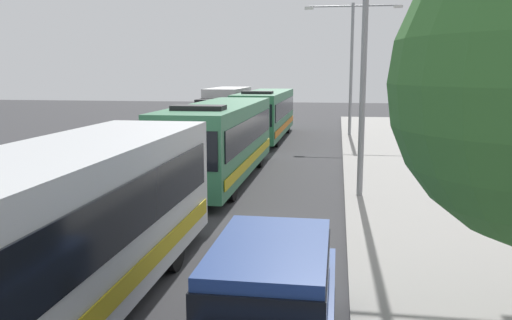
{
  "coord_description": "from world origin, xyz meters",
  "views": [
    {
      "loc": [
        3.3,
        4.75,
        4.32
      ],
      "look_at": [
        1.09,
        19.04,
        1.9
      ],
      "focal_mm": 37.22,
      "sensor_mm": 36.0,
      "label": 1
    }
  ],
  "objects_px": {
    "bus_lead": "(45,238)",
    "white_suv": "(270,304)",
    "bus_second_in_line": "(221,138)",
    "streetlamp_far": "(352,55)",
    "bus_middle": "(266,113)",
    "streetlamp_mid": "(365,36)",
    "box_truck_oncoming": "(226,108)"
  },
  "relations": [
    {
      "from": "bus_middle",
      "to": "box_truck_oncoming",
      "type": "height_order",
      "value": "bus_middle"
    },
    {
      "from": "streetlamp_mid",
      "to": "white_suv",
      "type": "bearing_deg",
      "value": -98.84
    },
    {
      "from": "bus_lead",
      "to": "white_suv",
      "type": "relative_size",
      "value": 2.29
    },
    {
      "from": "white_suv",
      "to": "streetlamp_far",
      "type": "relative_size",
      "value": 0.58
    },
    {
      "from": "bus_lead",
      "to": "box_truck_oncoming",
      "type": "distance_m",
      "value": 29.74
    },
    {
      "from": "bus_second_in_line",
      "to": "streetlamp_far",
      "type": "distance_m",
      "value": 16.56
    },
    {
      "from": "white_suv",
      "to": "streetlamp_mid",
      "type": "height_order",
      "value": "streetlamp_mid"
    },
    {
      "from": "streetlamp_mid",
      "to": "bus_second_in_line",
      "type": "bearing_deg",
      "value": 155.33
    },
    {
      "from": "bus_lead",
      "to": "bus_middle",
      "type": "relative_size",
      "value": 0.94
    },
    {
      "from": "bus_second_in_line",
      "to": "streetlamp_mid",
      "type": "distance_m",
      "value": 7.05
    },
    {
      "from": "bus_second_in_line",
      "to": "bus_middle",
      "type": "xyz_separation_m",
      "value": [
        0.0,
        13.42,
        0.0
      ]
    },
    {
      "from": "bus_lead",
      "to": "bus_middle",
      "type": "xyz_separation_m",
      "value": [
        0.0,
        26.37,
        0.0
      ]
    },
    {
      "from": "bus_second_in_line",
      "to": "bus_middle",
      "type": "relative_size",
      "value": 0.92
    },
    {
      "from": "box_truck_oncoming",
      "to": "streetlamp_far",
      "type": "xyz_separation_m",
      "value": [
        8.7,
        -1.39,
        3.66
      ]
    },
    {
      "from": "streetlamp_far",
      "to": "box_truck_oncoming",
      "type": "bearing_deg",
      "value": 170.93
    },
    {
      "from": "box_truck_oncoming",
      "to": "streetlamp_far",
      "type": "height_order",
      "value": "streetlamp_far"
    },
    {
      "from": "white_suv",
      "to": "streetlamp_far",
      "type": "height_order",
      "value": "streetlamp_far"
    },
    {
      "from": "streetlamp_far",
      "to": "bus_second_in_line",
      "type": "bearing_deg",
      "value": -109.53
    },
    {
      "from": "bus_middle",
      "to": "streetlamp_mid",
      "type": "relative_size",
      "value": 1.36
    },
    {
      "from": "box_truck_oncoming",
      "to": "white_suv",
      "type": "bearing_deg",
      "value": -76.87
    },
    {
      "from": "bus_second_in_line",
      "to": "streetlamp_far",
      "type": "xyz_separation_m",
      "value": [
        5.4,
        15.22,
        3.68
      ]
    },
    {
      "from": "box_truck_oncoming",
      "to": "streetlamp_mid",
      "type": "distance_m",
      "value": 21.31
    },
    {
      "from": "white_suv",
      "to": "streetlamp_mid",
      "type": "bearing_deg",
      "value": 81.16
    },
    {
      "from": "bus_middle",
      "to": "streetlamp_far",
      "type": "distance_m",
      "value": 6.78
    },
    {
      "from": "box_truck_oncoming",
      "to": "streetlamp_mid",
      "type": "height_order",
      "value": "streetlamp_mid"
    },
    {
      "from": "streetlamp_mid",
      "to": "streetlamp_far",
      "type": "bearing_deg",
      "value": 90.0
    },
    {
      "from": "bus_middle",
      "to": "streetlamp_mid",
      "type": "bearing_deg",
      "value": -71.24
    },
    {
      "from": "box_truck_oncoming",
      "to": "streetlamp_mid",
      "type": "relative_size",
      "value": 0.94
    },
    {
      "from": "box_truck_oncoming",
      "to": "streetlamp_far",
      "type": "bearing_deg",
      "value": -9.07
    },
    {
      "from": "bus_lead",
      "to": "box_truck_oncoming",
      "type": "xyz_separation_m",
      "value": [
        -3.3,
        29.56,
        0.02
      ]
    },
    {
      "from": "bus_middle",
      "to": "box_truck_oncoming",
      "type": "xyz_separation_m",
      "value": [
        -3.3,
        3.19,
        0.02
      ]
    },
    {
      "from": "box_truck_oncoming",
      "to": "bus_middle",
      "type": "bearing_deg",
      "value": -44.03
    }
  ]
}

